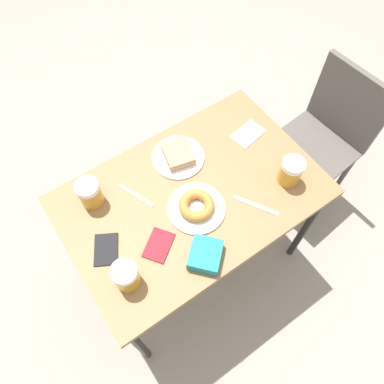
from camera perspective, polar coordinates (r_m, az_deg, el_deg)
name	(u,v)px	position (r m, az deg, el deg)	size (l,w,h in m)	color
ground_plane	(192,256)	(2.20, 0.00, -9.78)	(8.00, 8.00, 0.00)	gray
table	(192,202)	(1.58, 0.00, -1.59)	(0.68, 1.05, 0.74)	olive
chair	(329,130)	(2.12, 20.14, 8.87)	(0.43, 0.43, 0.85)	#514C47
plate_with_cake	(178,156)	(1.60, -2.14, 5.58)	(0.23, 0.23, 0.05)	silver
plate_with_donut	(196,206)	(1.47, 0.69, -2.22)	(0.23, 0.23, 0.05)	silver
beer_mug_left	(126,276)	(1.34, -10.00, -12.47)	(0.09, 0.09, 0.12)	#C68C23
beer_mug_center	(90,193)	(1.50, -15.30, -0.18)	(0.09, 0.09, 0.12)	#C68C23
beer_mug_right	(291,171)	(1.55, 14.83, 3.08)	(0.09, 0.09, 0.12)	#C68C23
napkin_folded	(248,134)	(1.70, 8.52, 8.75)	(0.11, 0.16, 0.00)	white
fork	(135,195)	(1.53, -8.61, -0.46)	(0.17, 0.07, 0.00)	silver
knife	(256,205)	(1.51, 9.73, -2.03)	(0.17, 0.11, 0.00)	silver
passport_near_edge	(159,245)	(1.43, -5.10, -8.07)	(0.14, 0.15, 0.01)	maroon
passport_far_edge	(106,249)	(1.45, -12.95, -8.52)	(0.15, 0.14, 0.01)	black
blue_pouch	(205,255)	(1.38, 2.07, -9.53)	(0.17, 0.17, 0.05)	teal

